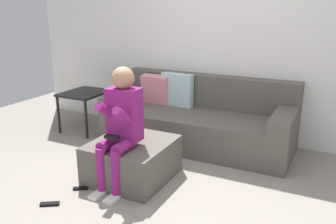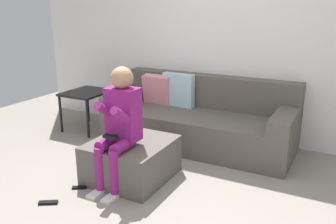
{
  "view_description": "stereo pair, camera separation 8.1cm",
  "coord_description": "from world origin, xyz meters",
  "px_view_note": "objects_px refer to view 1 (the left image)",
  "views": [
    {
      "loc": [
        1.39,
        -2.51,
        1.72
      ],
      "look_at": [
        -0.31,
        0.9,
        0.57
      ],
      "focal_mm": 38.15,
      "sensor_mm": 36.0,
      "label": 1
    },
    {
      "loc": [
        1.47,
        -2.48,
        1.72
      ],
      "look_at": [
        -0.31,
        0.9,
        0.57
      ],
      "focal_mm": 38.15,
      "sensor_mm": 36.0,
      "label": 2
    }
  ],
  "objects_px": {
    "couch_sectional": "(198,120)",
    "person_seated": "(121,121)",
    "side_table": "(85,97)",
    "remote_by_storage_bin": "(81,188)",
    "ottoman": "(132,160)",
    "remote_near_ottoman": "(50,204)"
  },
  "relations": [
    {
      "from": "couch_sectional",
      "to": "person_seated",
      "type": "bearing_deg",
      "value": -99.79
    },
    {
      "from": "side_table",
      "to": "remote_by_storage_bin",
      "type": "height_order",
      "value": "side_table"
    },
    {
      "from": "ottoman",
      "to": "side_table",
      "type": "height_order",
      "value": "side_table"
    },
    {
      "from": "couch_sectional",
      "to": "remote_by_storage_bin",
      "type": "bearing_deg",
      "value": -108.39
    },
    {
      "from": "side_table",
      "to": "couch_sectional",
      "type": "bearing_deg",
      "value": 7.78
    },
    {
      "from": "couch_sectional",
      "to": "side_table",
      "type": "height_order",
      "value": "couch_sectional"
    },
    {
      "from": "remote_near_ottoman",
      "to": "remote_by_storage_bin",
      "type": "bearing_deg",
      "value": 47.9
    },
    {
      "from": "ottoman",
      "to": "remote_near_ottoman",
      "type": "relative_size",
      "value": 4.79
    },
    {
      "from": "couch_sectional",
      "to": "person_seated",
      "type": "distance_m",
      "value": 1.44
    },
    {
      "from": "side_table",
      "to": "ottoman",
      "type": "bearing_deg",
      "value": -35.24
    },
    {
      "from": "couch_sectional",
      "to": "remote_by_storage_bin",
      "type": "xyz_separation_m",
      "value": [
        -0.55,
        -1.66,
        -0.3
      ]
    },
    {
      "from": "person_seated",
      "to": "couch_sectional",
      "type": "bearing_deg",
      "value": 80.21
    },
    {
      "from": "remote_near_ottoman",
      "to": "ottoman",
      "type": "bearing_deg",
      "value": 32.08
    },
    {
      "from": "side_table",
      "to": "remote_by_storage_bin",
      "type": "distance_m",
      "value": 1.85
    },
    {
      "from": "side_table",
      "to": "remote_by_storage_bin",
      "type": "xyz_separation_m",
      "value": [
        1.08,
        -1.43,
        -0.47
      ]
    },
    {
      "from": "ottoman",
      "to": "remote_near_ottoman",
      "type": "xyz_separation_m",
      "value": [
        -0.38,
        -0.79,
        -0.19
      ]
    },
    {
      "from": "couch_sectional",
      "to": "person_seated",
      "type": "relative_size",
      "value": 2.01
    },
    {
      "from": "person_seated",
      "to": "side_table",
      "type": "relative_size",
      "value": 1.85
    },
    {
      "from": "side_table",
      "to": "remote_by_storage_bin",
      "type": "relative_size",
      "value": 4.51
    },
    {
      "from": "side_table",
      "to": "remote_near_ottoman",
      "type": "distance_m",
      "value": 2.1
    },
    {
      "from": "remote_near_ottoman",
      "to": "remote_by_storage_bin",
      "type": "distance_m",
      "value": 0.35
    },
    {
      "from": "person_seated",
      "to": "remote_by_storage_bin",
      "type": "height_order",
      "value": "person_seated"
    }
  ]
}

